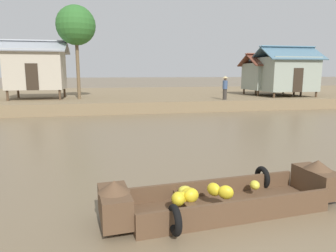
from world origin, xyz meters
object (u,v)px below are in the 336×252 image
at_px(palm_tree_mid, 76,26).
at_px(stilt_house_mid_right, 272,76).
at_px(stilt_house_mid_left, 36,69).
at_px(stilt_house_right, 286,73).
at_px(banana_boat, 224,197).
at_px(vendor_person, 225,87).

bearing_deg(palm_tree_mid, stilt_house_mid_right, 3.53).
height_order(stilt_house_mid_left, stilt_house_right, stilt_house_mid_left).
bearing_deg(stilt_house_mid_left, stilt_house_mid_right, 0.92).
bearing_deg(banana_boat, palm_tree_mid, 102.49).
height_order(stilt_house_right, palm_tree_mid, palm_tree_mid).
height_order(banana_boat, stilt_house_mid_left, stilt_house_mid_left).
xyz_separation_m(palm_tree_mid, vendor_person, (10.17, -2.75, -4.21)).
height_order(stilt_house_mid_left, stilt_house_mid_right, stilt_house_mid_left).
relative_size(stilt_house_right, palm_tree_mid, 0.72).
bearing_deg(stilt_house_mid_right, stilt_house_mid_left, -179.08).
height_order(stilt_house_mid_left, vendor_person, stilt_house_mid_left).
xyz_separation_m(stilt_house_mid_left, vendor_person, (13.12, -3.43, -1.24)).
height_order(stilt_house_right, vendor_person, stilt_house_right).
bearing_deg(stilt_house_mid_right, stilt_house_right, -83.46).
distance_m(stilt_house_mid_left, palm_tree_mid, 4.25).
bearing_deg(vendor_person, stilt_house_mid_right, 32.77).
distance_m(stilt_house_mid_right, stilt_house_right, 1.73).
relative_size(banana_boat, vendor_person, 2.96).
distance_m(banana_boat, stilt_house_mid_right, 22.57).
bearing_deg(stilt_house_right, palm_tree_mid, 177.45).
bearing_deg(banana_boat, stilt_house_mid_left, 110.37).
height_order(banana_boat, stilt_house_mid_right, stilt_house_mid_right).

